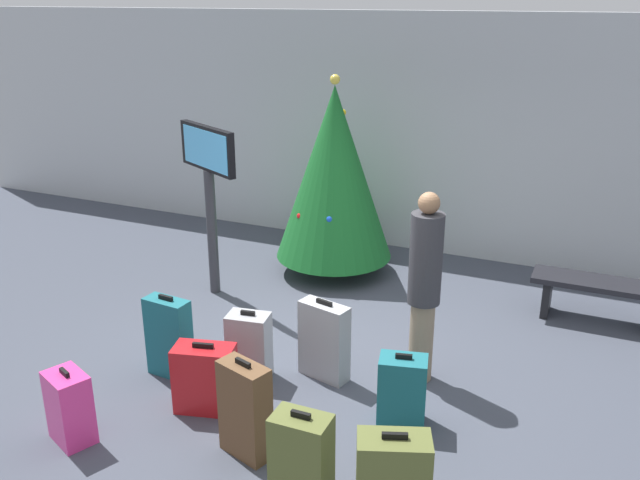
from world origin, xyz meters
TOP-DOWN VIEW (x-y plane):
  - ground_plane at (0.00, 0.00)m, footprint 16.00×16.00m
  - back_wall at (0.00, 3.55)m, footprint 16.00×0.20m
  - holiday_tree at (-0.78, 2.23)m, footprint 1.45×1.45m
  - flight_info_kiosk at (-1.84, 1.09)m, footprint 0.96×0.55m
  - waiting_bench at (2.37, 2.11)m, footprint 1.41×0.44m
  - traveller_0 at (0.94, 0.21)m, footprint 0.32×0.32m
  - suitcase_0 at (0.12, -0.12)m, footprint 0.50×0.29m
  - suitcase_1 at (0.02, -1.39)m, footprint 0.45×0.31m
  - suitcase_2 at (-1.20, -0.67)m, footprint 0.44×0.22m
  - suitcase_3 at (-0.51, -0.41)m, footprint 0.41×0.31m
  - suitcase_4 at (-1.33, -1.81)m, footprint 0.43×0.38m
  - suitcase_5 at (-0.59, -1.01)m, footprint 0.56×0.39m
  - suitcase_7 at (0.99, -0.53)m, footprint 0.44×0.34m
  - suitcase_8 at (0.68, -1.78)m, footprint 0.40×0.26m

SIDE VIEW (x-z plane):
  - ground_plane at x=0.00m, z-range 0.00..0.00m
  - suitcase_5 at x=-0.59m, z-range -0.02..0.61m
  - suitcase_4 at x=-1.33m, z-range -0.02..0.61m
  - suitcase_7 at x=0.99m, z-range -0.02..0.63m
  - suitcase_3 at x=-0.51m, z-range -0.02..0.66m
  - waiting_bench at x=2.37m, z-range 0.12..0.60m
  - suitcase_0 at x=0.12m, z-range -0.02..0.76m
  - suitcase_8 at x=0.68m, z-range -0.02..0.77m
  - suitcase_2 at x=-1.20m, z-range -0.02..0.79m
  - suitcase_1 at x=0.02m, z-range -0.02..0.80m
  - traveller_0 at x=0.94m, z-range 0.06..1.85m
  - holiday_tree at x=-0.78m, z-range 0.06..2.54m
  - flight_info_kiosk at x=-1.84m, z-range 0.43..2.42m
  - back_wall at x=0.00m, z-range 0.00..3.16m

